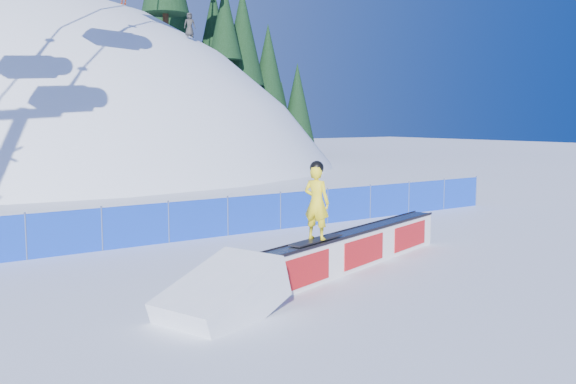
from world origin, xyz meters
TOP-DOWN VIEW (x-y plane):
  - ground at (0.00, 0.00)m, footprint 160.00×160.00m
  - snow_hill at (0.00, 42.00)m, footprint 64.00×64.00m
  - treeline at (22.22, 41.90)m, footprint 20.83×10.98m
  - safety_fence at (0.00, 4.50)m, footprint 22.05×0.05m
  - rail_box at (-0.61, -1.06)m, footprint 7.56×2.94m
  - snow_ramp at (-5.23, -2.58)m, footprint 2.73×2.16m
  - snowboarder at (-2.25, -1.60)m, footprint 1.72×0.83m

SIDE VIEW (x-z plane):
  - snow_hill at x=0.00m, z-range -50.00..14.00m
  - ground at x=0.00m, z-range 0.00..0.00m
  - snow_ramp at x=-5.23m, z-range -0.74..0.74m
  - rail_box at x=-0.61m, z-range -0.01..0.93m
  - safety_fence at x=0.00m, z-range -0.05..1.25m
  - snowboarder at x=-2.25m, z-range 0.92..2.71m
  - treeline at x=22.22m, z-range -0.80..21.02m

